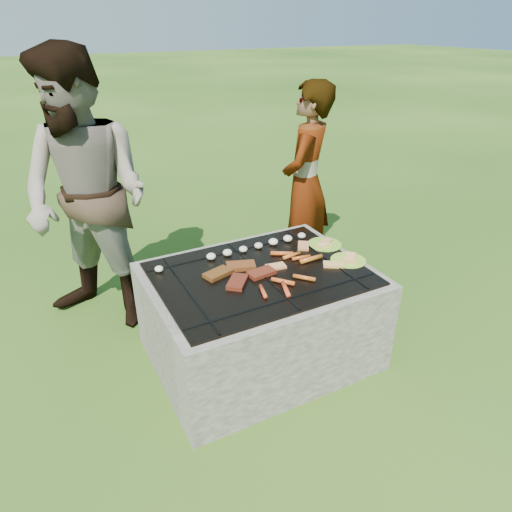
{
  "coord_description": "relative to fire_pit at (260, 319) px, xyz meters",
  "views": [
    {
      "loc": [
        -1.11,
        -2.06,
        1.95
      ],
      "look_at": [
        0.0,
        0.05,
        0.7
      ],
      "focal_mm": 32.0,
      "sensor_mm": 36.0,
      "label": 1
    }
  ],
  "objects": [
    {
      "name": "lawn",
      "position": [
        0.0,
        0.0,
        -0.28
      ],
      "size": [
        60.0,
        60.0,
        0.0
      ],
      "primitive_type": "plane",
      "color": "#1E4411",
      "rests_on": "ground"
    },
    {
      "name": "fire_pit",
      "position": [
        0.0,
        0.0,
        0.0
      ],
      "size": [
        1.3,
        1.0,
        0.62
      ],
      "color": "#A59E92",
      "rests_on": "ground"
    },
    {
      "name": "mushrooms",
      "position": [
        0.09,
        0.29,
        0.35
      ],
      "size": [
        1.05,
        0.06,
        0.04
      ],
      "color": "white",
      "rests_on": "fire_pit"
    },
    {
      "name": "pork_slabs",
      "position": [
        -0.12,
        0.03,
        0.34
      ],
      "size": [
        0.4,
        0.33,
        0.03
      ],
      "color": "brown",
      "rests_on": "fire_pit"
    },
    {
      "name": "sausages",
      "position": [
        0.18,
        -0.07,
        0.34
      ],
      "size": [
        0.55,
        0.5,
        0.03
      ],
      "color": "#EF5427",
      "rests_on": "fire_pit"
    },
    {
      "name": "bread_on_grate",
      "position": [
        0.32,
        0.02,
        0.34
      ],
      "size": [
        0.45,
        0.43,
        0.02
      ],
      "color": "#E3B374",
      "rests_on": "fire_pit"
    },
    {
      "name": "plate_far",
      "position": [
        0.56,
        0.14,
        0.33
      ],
      "size": [
        0.25,
        0.25,
        0.03
      ],
      "color": "#BACE31",
      "rests_on": "fire_pit"
    },
    {
      "name": "plate_near",
      "position": [
        0.56,
        -0.12,
        0.33
      ],
      "size": [
        0.29,
        0.29,
        0.03
      ],
      "color": "yellow",
      "rests_on": "fire_pit"
    },
    {
      "name": "cook",
      "position": [
        0.84,
        0.82,
        0.5
      ],
      "size": [
        0.68,
        0.66,
        1.57
      ],
      "primitive_type": "imported",
      "rotation": [
        0.0,
        0.0,
        3.87
      ],
      "color": "gray",
      "rests_on": "ground"
    },
    {
      "name": "bystander",
      "position": [
        -0.78,
        0.88,
        0.64
      ],
      "size": [
        1.11,
        1.13,
        1.84
      ],
      "primitive_type": "imported",
      "rotation": [
        0.0,
        0.0,
        -0.85
      ],
      "color": "gray",
      "rests_on": "ground"
    }
  ]
}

